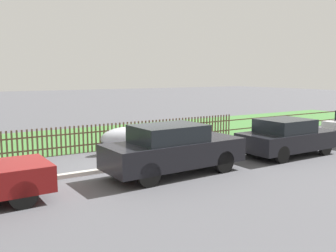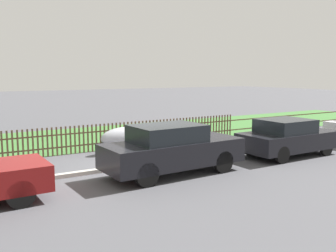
{
  "view_description": "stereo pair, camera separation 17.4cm",
  "coord_description": "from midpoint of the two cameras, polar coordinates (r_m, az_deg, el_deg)",
  "views": [
    {
      "loc": [
        -5.31,
        -10.44,
        2.99
      ],
      "look_at": [
        1.93,
        1.11,
        1.1
      ],
      "focal_mm": 40.0,
      "sensor_mm": 36.0,
      "label": 1
    },
    {
      "loc": [
        -5.16,
        -10.53,
        2.99
      ],
      "look_at": [
        1.93,
        1.11,
        1.1
      ],
      "focal_mm": 40.0,
      "sensor_mm": 36.0,
      "label": 2
    }
  ],
  "objects": [
    {
      "name": "ground_plane",
      "position": [
        12.09,
        -5.39,
        -6.46
      ],
      "size": [
        120.0,
        120.0,
        0.0
      ],
      "primitive_type": "plane",
      "color": "#4C4C51"
    },
    {
      "name": "kerb_stone",
      "position": [
        12.17,
        -5.6,
        -6.08
      ],
      "size": [
        43.6,
        0.2,
        0.12
      ],
      "primitive_type": "cube",
      "color": "#B2ADA3",
      "rests_on": "ground"
    },
    {
      "name": "grass_strip",
      "position": [
        18.01,
        -14.72,
        -1.9
      ],
      "size": [
        43.6,
        6.63,
        0.01
      ],
      "primitive_type": "cube",
      "color": "#3D7033",
      "rests_on": "ground"
    },
    {
      "name": "park_fence",
      "position": [
        14.85,
        -10.97,
        -1.76
      ],
      "size": [
        43.6,
        0.05,
        1.07
      ],
      "color": "brown",
      "rests_on": "ground"
    },
    {
      "name": "parked_car_navy_estate",
      "position": [
        11.22,
        0.35,
        -3.5
      ],
      "size": [
        4.38,
        1.77,
        1.51
      ],
      "rotation": [
        0.0,
        0.0,
        0.03
      ],
      "color": "black",
      "rests_on": "ground"
    },
    {
      "name": "parked_car_red_compact",
      "position": [
        14.48,
        17.34,
        -1.6
      ],
      "size": [
        3.78,
        1.71,
        1.37
      ],
      "rotation": [
        0.0,
        0.0,
        0.0
      ],
      "color": "black",
      "rests_on": "ground"
    },
    {
      "name": "covered_motorcycle",
      "position": [
        14.44,
        -7.01,
        -1.66
      ],
      "size": [
        1.98,
        0.78,
        0.99
      ],
      "rotation": [
        0.0,
        0.0,
        0.07
      ],
      "color": "black",
      "rests_on": "ground"
    }
  ]
}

